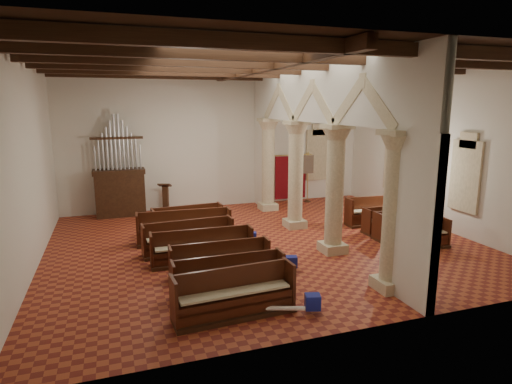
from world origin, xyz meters
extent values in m
plane|color=#A14123|center=(0.00, 0.00, 0.00)|extent=(14.00, 14.00, 0.00)
plane|color=black|center=(0.00, 0.00, 6.00)|extent=(14.00, 14.00, 0.00)
cube|color=silver|center=(0.00, 6.00, 3.00)|extent=(14.00, 0.02, 6.00)
cube|color=silver|center=(0.00, -6.00, 3.00)|extent=(14.00, 0.02, 6.00)
cube|color=silver|center=(-7.00, 0.00, 3.00)|extent=(0.02, 12.00, 6.00)
cube|color=silver|center=(7.00, 0.00, 3.00)|extent=(0.02, 12.00, 6.00)
cube|color=beige|center=(1.80, -4.50, 0.15)|extent=(0.75, 0.75, 0.30)
cylinder|color=beige|center=(1.80, -4.50, 1.95)|extent=(0.56, 0.56, 3.30)
cube|color=beige|center=(1.80, -1.50, 0.15)|extent=(0.75, 0.75, 0.30)
cylinder|color=beige|center=(1.80, -1.50, 1.95)|extent=(0.56, 0.56, 3.30)
cube|color=beige|center=(1.80, 1.50, 0.15)|extent=(0.75, 0.75, 0.30)
cylinder|color=beige|center=(1.80, 1.50, 1.95)|extent=(0.56, 0.56, 3.30)
cube|color=beige|center=(1.80, 4.50, 0.15)|extent=(0.75, 0.75, 0.30)
cylinder|color=beige|center=(1.80, 4.50, 1.95)|extent=(0.56, 0.56, 3.30)
cube|color=silver|center=(1.80, 0.00, 5.04)|extent=(0.25, 11.90, 1.93)
cube|color=#2F6A53|center=(6.98, -1.50, 2.20)|extent=(0.03, 1.00, 2.20)
cube|color=#2F6A53|center=(6.98, 2.50, 2.20)|extent=(0.03, 1.00, 2.20)
cube|color=#2F6A53|center=(5.00, 5.98, 2.20)|extent=(1.00, 0.03, 2.20)
cube|color=#3B2313|center=(-4.50, 5.50, 0.90)|extent=(2.00, 0.80, 1.80)
cube|color=#3B2313|center=(-4.50, 5.50, 1.90)|extent=(2.10, 0.85, 0.20)
cube|color=#392712|center=(-2.62, 5.50, 0.05)|extent=(0.62, 0.62, 0.11)
cube|color=#392712|center=(-2.62, 5.50, 0.59)|extent=(0.30, 0.30, 1.17)
cube|color=#392712|center=(-2.62, 5.41, 1.23)|extent=(0.65, 0.58, 0.21)
cube|color=maroon|center=(3.50, 5.92, 1.15)|extent=(1.60, 0.06, 2.10)
cylinder|color=gold|center=(3.50, 5.90, 2.25)|extent=(1.80, 0.04, 0.04)
cone|color=#3B2313|center=(4.16, 5.35, 0.06)|extent=(0.37, 0.37, 0.12)
cylinder|color=gold|center=(4.16, 5.35, 1.23)|extent=(0.04, 0.04, 2.45)
cylinder|color=gold|center=(4.16, 5.35, 2.35)|extent=(0.04, 0.72, 0.03)
cube|color=#191855|center=(4.16, 5.33, 1.84)|extent=(0.56, 0.03, 0.87)
cube|color=#161591|center=(-0.63, -5.01, 0.27)|extent=(0.41, 0.36, 0.34)
cube|color=navy|center=(-0.07, -2.50, 0.26)|extent=(0.38, 0.33, 0.32)
cube|color=navy|center=(-0.41, 0.09, 0.26)|extent=(0.37, 0.33, 0.31)
cylinder|color=white|center=(-1.31, -4.88, 0.16)|extent=(0.99, 0.43, 0.10)
cylinder|color=white|center=(-1.60, -4.35, 0.16)|extent=(0.94, 0.35, 0.09)
cube|color=#3B2313|center=(-2.35, -4.58, 0.05)|extent=(2.80, 0.90, 0.10)
cube|color=#43230E|center=(-2.35, -4.64, 0.34)|extent=(2.63, 0.58, 0.47)
cube|color=#43230E|center=(-2.35, -4.39, 0.60)|extent=(2.61, 0.24, 1.00)
cube|color=#43230E|center=(-3.70, -4.56, 0.60)|extent=(0.11, 0.63, 1.00)
cube|color=#43230E|center=(-1.00, -4.56, 0.60)|extent=(0.11, 0.63, 1.00)
cube|color=#C5B591|center=(-2.35, -4.64, 0.60)|extent=(2.53, 0.53, 0.05)
cube|color=#3B2313|center=(-2.16, -3.43, 0.05)|extent=(2.82, 0.65, 0.09)
cube|color=#44180E|center=(-2.16, -3.48, 0.30)|extent=(2.67, 0.37, 0.42)
cube|color=#44180E|center=(-2.16, -3.27, 0.53)|extent=(2.67, 0.07, 0.88)
cube|color=#44180E|center=(-3.54, -3.41, 0.53)|extent=(0.07, 0.56, 0.88)
cube|color=#44180E|center=(-0.79, -3.41, 0.53)|extent=(0.07, 0.56, 0.88)
cube|color=#C5B591|center=(-2.16, -3.48, 0.53)|extent=(2.57, 0.34, 0.05)
cube|color=#3B2313|center=(-2.08, -2.21, 0.05)|extent=(2.79, 0.67, 0.09)
cube|color=#3D1A0D|center=(-2.08, -2.26, 0.29)|extent=(2.63, 0.40, 0.41)
cube|color=#3D1A0D|center=(-2.08, -2.05, 0.52)|extent=(2.63, 0.10, 0.86)
cube|color=#3D1A0D|center=(-3.44, -2.20, 0.52)|extent=(0.07, 0.54, 0.86)
cube|color=#3D1A0D|center=(-0.73, -2.20, 0.52)|extent=(0.07, 0.54, 0.86)
cube|color=#C5B591|center=(-2.08, -2.26, 0.52)|extent=(2.53, 0.36, 0.05)
cube|color=#3B2313|center=(-2.35, -1.08, 0.05)|extent=(3.06, 0.77, 0.10)
cube|color=#48220F|center=(-2.35, -1.13, 0.31)|extent=(2.90, 0.48, 0.43)
cube|color=#48220F|center=(-2.35, -0.91, 0.55)|extent=(2.89, 0.16, 0.91)
cube|color=#48220F|center=(-3.83, -1.06, 0.55)|extent=(0.09, 0.58, 0.91)
cube|color=#48220F|center=(-0.86, -1.06, 0.55)|extent=(0.09, 0.58, 0.91)
cube|color=#C5B591|center=(-2.35, -1.13, 0.55)|extent=(2.78, 0.43, 0.05)
cube|color=#3B2313|center=(-2.58, -0.05, 0.05)|extent=(2.92, 0.86, 0.10)
cube|color=#401F0D|center=(-2.58, -0.10, 0.32)|extent=(2.76, 0.56, 0.44)
cube|color=#401F0D|center=(-2.58, 0.12, 0.57)|extent=(2.74, 0.24, 0.94)
cube|color=#401F0D|center=(-3.99, -0.03, 0.57)|extent=(0.10, 0.59, 0.94)
cube|color=#401F0D|center=(-1.18, -0.03, 0.57)|extent=(0.10, 0.59, 0.94)
cube|color=#C5B591|center=(-2.58, -0.10, 0.57)|extent=(2.64, 0.51, 0.05)
cube|color=#3B2313|center=(-2.53, 1.09, 0.05)|extent=(3.23, 0.88, 0.10)
cube|color=#3B190C|center=(-2.53, 1.04, 0.34)|extent=(3.06, 0.56, 0.47)
cube|color=#3B190C|center=(-2.53, 1.28, 0.60)|extent=(3.05, 0.22, 0.99)
cube|color=#3B190C|center=(-4.09, 1.11, 0.60)|extent=(0.10, 0.63, 0.99)
cube|color=#3B190C|center=(-0.96, 1.11, 0.60)|extent=(0.10, 0.63, 0.99)
cube|color=#C5B591|center=(-2.53, 1.04, 0.60)|extent=(2.94, 0.52, 0.05)
cube|color=#3B2313|center=(-2.24, 2.09, 0.05)|extent=(2.62, 0.85, 0.10)
cube|color=#40140D|center=(-2.24, 2.04, 0.31)|extent=(2.45, 0.55, 0.43)
cube|color=#40140D|center=(-2.24, 2.26, 0.55)|extent=(2.43, 0.24, 0.91)
cube|color=#40140D|center=(-3.50, 2.11, 0.55)|extent=(0.11, 0.58, 0.91)
cube|color=#40140D|center=(-0.98, 2.11, 0.55)|extent=(0.11, 0.58, 0.91)
cube|color=#C5B591|center=(-2.24, 2.04, 0.55)|extent=(2.35, 0.51, 0.05)
cube|color=#3B2313|center=(4.79, -2.09, 0.05)|extent=(1.88, 0.76, 0.09)
cube|color=#3E230D|center=(4.79, -2.13, 0.29)|extent=(1.71, 0.48, 0.41)
cube|color=#3E230D|center=(4.79, -1.92, 0.52)|extent=(1.69, 0.18, 0.86)
cube|color=#3E230D|center=(3.90, -2.07, 0.52)|extent=(0.10, 0.54, 0.86)
cube|color=#3E230D|center=(5.67, -2.07, 0.52)|extent=(0.10, 0.54, 0.86)
cube|color=#C5B591|center=(4.79, -2.13, 0.52)|extent=(1.64, 0.44, 0.05)
cube|color=#3B2313|center=(4.81, -1.00, 0.05)|extent=(2.07, 0.68, 0.10)
cube|color=#481C0F|center=(4.81, -1.05, 0.31)|extent=(1.92, 0.40, 0.43)
cube|color=#481C0F|center=(4.81, -0.83, 0.55)|extent=(1.92, 0.08, 0.91)
cube|color=#481C0F|center=(3.82, -0.98, 0.55)|extent=(0.07, 0.58, 0.91)
cube|color=#481C0F|center=(5.81, -0.98, 0.55)|extent=(0.07, 0.58, 0.91)
cube|color=#C5B591|center=(4.81, -1.05, 0.55)|extent=(1.84, 0.36, 0.05)
cube|color=#3B2313|center=(4.77, -0.22, 0.05)|extent=(1.90, 0.70, 0.09)
cube|color=#49160F|center=(4.77, -0.27, 0.30)|extent=(1.74, 0.42, 0.41)
cube|color=#49160F|center=(4.77, -0.05, 0.53)|extent=(1.73, 0.12, 0.87)
cube|color=#49160F|center=(3.86, -0.20, 0.53)|extent=(0.08, 0.55, 0.87)
cube|color=#49160F|center=(5.67, -0.20, 0.53)|extent=(0.08, 0.55, 0.87)
cube|color=#C5B591|center=(4.77, -0.27, 0.53)|extent=(1.67, 0.38, 0.05)
cube|color=#3B2313|center=(4.80, 0.84, 0.05)|extent=(2.07, 0.84, 0.11)
cube|color=#401C0D|center=(4.80, 0.79, 0.34)|extent=(1.90, 0.51, 0.47)
cube|color=#401C0D|center=(4.80, 1.03, 0.60)|extent=(1.88, 0.17, 1.00)
cube|color=#401C0D|center=(3.82, 0.87, 0.60)|extent=(0.10, 0.63, 1.00)
cube|color=#401C0D|center=(5.78, 0.87, 0.60)|extent=(0.10, 0.63, 1.00)
cube|color=#C5B591|center=(4.80, 0.79, 0.60)|extent=(1.82, 0.47, 0.05)
camera|label=1|loc=(-4.74, -13.11, 4.66)|focal=30.00mm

